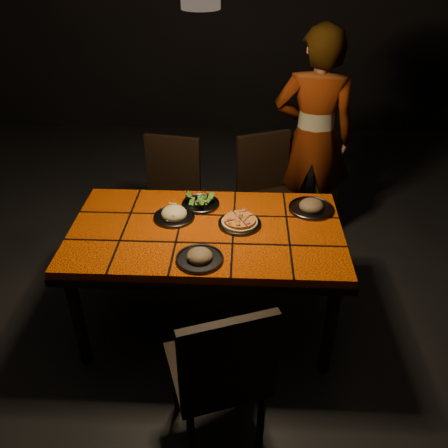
{
  "coord_description": "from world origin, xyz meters",
  "views": [
    {
      "loc": [
        0.21,
        -2.32,
        2.28
      ],
      "look_at": [
        0.11,
        -0.06,
        0.82
      ],
      "focal_mm": 38.0,
      "sensor_mm": 36.0,
      "label": 1
    }
  ],
  "objects_px": {
    "diner": "(313,139)",
    "dining_table": "(206,239)",
    "chair_far_right": "(267,187)",
    "chair_near": "(221,371)",
    "plate_pizza": "(240,222)",
    "chair_far_left": "(170,191)",
    "plate_pasta": "(174,215)"
  },
  "relations": [
    {
      "from": "chair_near",
      "to": "chair_far_left",
      "type": "height_order",
      "value": "chair_near"
    },
    {
      "from": "chair_far_right",
      "to": "plate_pizza",
      "type": "xyz_separation_m",
      "value": [
        -0.2,
        -0.87,
        0.23
      ]
    },
    {
      "from": "plate_pasta",
      "to": "chair_near",
      "type": "bearing_deg",
      "value": -71.0
    },
    {
      "from": "chair_far_right",
      "to": "diner",
      "type": "relative_size",
      "value": 0.55
    },
    {
      "from": "dining_table",
      "to": "plate_pizza",
      "type": "relative_size",
      "value": 5.58
    },
    {
      "from": "diner",
      "to": "chair_far_right",
      "type": "bearing_deg",
      "value": 39.14
    },
    {
      "from": "dining_table",
      "to": "chair_far_right",
      "type": "height_order",
      "value": "chair_far_right"
    },
    {
      "from": "chair_far_left",
      "to": "chair_far_right",
      "type": "height_order",
      "value": "chair_far_right"
    },
    {
      "from": "diner",
      "to": "dining_table",
      "type": "bearing_deg",
      "value": 63.98
    },
    {
      "from": "chair_near",
      "to": "plate_pizza",
      "type": "distance_m",
      "value": 0.95
    },
    {
      "from": "dining_table",
      "to": "plate_pizza",
      "type": "bearing_deg",
      "value": 13.71
    },
    {
      "from": "chair_far_left",
      "to": "plate_pasta",
      "type": "xyz_separation_m",
      "value": [
        0.14,
        -0.72,
        0.24
      ]
    },
    {
      "from": "diner",
      "to": "plate_pizza",
      "type": "bearing_deg",
      "value": 70.5
    },
    {
      "from": "plate_pasta",
      "to": "plate_pizza",
      "type": "bearing_deg",
      "value": -8.26
    },
    {
      "from": "dining_table",
      "to": "chair_near",
      "type": "xyz_separation_m",
      "value": [
        0.13,
        -0.87,
        -0.12
      ]
    },
    {
      "from": "chair_near",
      "to": "chair_far_right",
      "type": "distance_m",
      "value": 1.8
    },
    {
      "from": "dining_table",
      "to": "diner",
      "type": "relative_size",
      "value": 0.95
    },
    {
      "from": "chair_near",
      "to": "plate_pizza",
      "type": "height_order",
      "value": "chair_near"
    },
    {
      "from": "chair_far_left",
      "to": "plate_pizza",
      "type": "height_order",
      "value": "chair_far_left"
    },
    {
      "from": "dining_table",
      "to": "chair_far_left",
      "type": "xyz_separation_m",
      "value": [
        -0.34,
        0.83,
        -0.13
      ]
    },
    {
      "from": "dining_table",
      "to": "chair_far_right",
      "type": "bearing_deg",
      "value": 66.54
    },
    {
      "from": "chair_far_right",
      "to": "plate_pasta",
      "type": "xyz_separation_m",
      "value": [
        -0.6,
        -0.81,
        0.23
      ]
    },
    {
      "from": "chair_far_left",
      "to": "chair_far_right",
      "type": "xyz_separation_m",
      "value": [
        0.74,
        0.09,
        0.0
      ]
    },
    {
      "from": "chair_far_left",
      "to": "chair_far_right",
      "type": "distance_m",
      "value": 0.75
    },
    {
      "from": "chair_far_right",
      "to": "diner",
      "type": "bearing_deg",
      "value": 9.28
    },
    {
      "from": "dining_table",
      "to": "chair_far_left",
      "type": "bearing_deg",
      "value": 112.51
    },
    {
      "from": "chair_far_left",
      "to": "plate_pizza",
      "type": "bearing_deg",
      "value": -45.38
    },
    {
      "from": "dining_table",
      "to": "diner",
      "type": "bearing_deg",
      "value": 56.69
    },
    {
      "from": "diner",
      "to": "plate_pizza",
      "type": "distance_m",
      "value": 1.22
    },
    {
      "from": "chair_near",
      "to": "plate_pizza",
      "type": "bearing_deg",
      "value": -113.68
    },
    {
      "from": "dining_table",
      "to": "chair_far_left",
      "type": "distance_m",
      "value": 0.91
    },
    {
      "from": "diner",
      "to": "chair_far_left",
      "type": "bearing_deg",
      "value": 22.73
    }
  ]
}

